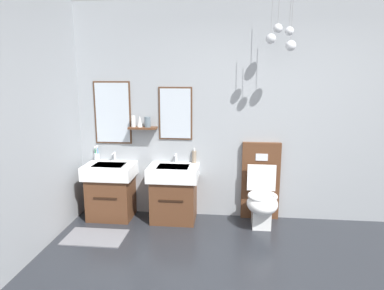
# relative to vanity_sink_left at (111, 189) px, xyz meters

# --- Properties ---
(wall_back) EXTENTS (5.08, 0.65, 2.72)m
(wall_back) POSITION_rel_vanity_sink_left_xyz_m (1.95, 0.27, 0.98)
(wall_back) COLOR #999EA3
(wall_back) RESTS_ON ground
(bath_mat) EXTENTS (0.68, 0.44, 0.01)m
(bath_mat) POSITION_rel_vanity_sink_left_xyz_m (0.00, -0.60, -0.37)
(bath_mat) COLOR slate
(bath_mat) RESTS_ON ground
(vanity_sink_left) EXTENTS (0.62, 0.49, 0.72)m
(vanity_sink_left) POSITION_rel_vanity_sink_left_xyz_m (0.00, 0.00, 0.00)
(vanity_sink_left) COLOR #56331E
(vanity_sink_left) RESTS_ON ground
(tap_on_left_sink) EXTENTS (0.03, 0.13, 0.11)m
(tap_on_left_sink) POSITION_rel_vanity_sink_left_xyz_m (-0.00, 0.18, 0.41)
(tap_on_left_sink) COLOR silver
(tap_on_left_sink) RESTS_ON vanity_sink_left
(vanity_sink_right) EXTENTS (0.62, 0.49, 0.72)m
(vanity_sink_right) POSITION_rel_vanity_sink_left_xyz_m (0.82, 0.00, 0.00)
(vanity_sink_right) COLOR #56331E
(vanity_sink_right) RESTS_ON ground
(tap_on_right_sink) EXTENTS (0.03, 0.13, 0.11)m
(tap_on_right_sink) POSITION_rel_vanity_sink_left_xyz_m (0.82, 0.18, 0.41)
(tap_on_right_sink) COLOR silver
(tap_on_right_sink) RESTS_ON vanity_sink_right
(toilet) EXTENTS (0.48, 0.62, 1.00)m
(toilet) POSITION_rel_vanity_sink_left_xyz_m (1.92, 0.01, -0.00)
(toilet) COLOR #56331E
(toilet) RESTS_ON ground
(toothbrush_cup) EXTENTS (0.07, 0.07, 0.21)m
(toothbrush_cup) POSITION_rel_vanity_sink_left_xyz_m (-0.23, 0.17, 0.40)
(toothbrush_cup) COLOR silver
(toothbrush_cup) RESTS_ON vanity_sink_left
(soap_dispenser) EXTENTS (0.06, 0.06, 0.19)m
(soap_dispenser) POSITION_rel_vanity_sink_left_xyz_m (1.06, 0.18, 0.42)
(soap_dispenser) COLOR gray
(soap_dispenser) RESTS_ON vanity_sink_right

